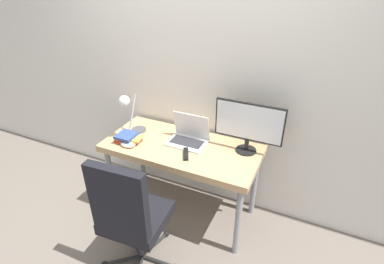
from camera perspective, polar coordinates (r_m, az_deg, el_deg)
The scene contains 10 objects.
ground_plane at distance 2.90m, azimuth -4.71°, elevation -18.53°, with size 12.00×12.00×0.00m, color #70665B.
wall_back at distance 2.71m, azimuth 1.51°, elevation 11.20°, with size 8.00×0.05×2.60m.
desk at distance 2.66m, azimuth -1.97°, elevation -3.95°, with size 1.37×0.64×0.76m.
laptop at distance 2.65m, azimuth -0.68°, elevation -0.92°, with size 0.34×0.25×0.26m.
monitor at distance 2.47m, azimuth 10.75°, elevation 1.43°, with size 0.57×0.18×0.44m.
desk_lamp at distance 2.69m, azimuth -11.95°, elevation 4.16°, with size 0.14×0.28×0.42m.
office_chair at distance 2.27m, azimuth -11.77°, elevation -14.99°, with size 0.60×0.62×1.05m.
book_stack at distance 2.72m, azimuth -12.13°, elevation -1.14°, with size 0.25×0.18×0.08m.
tv_remote at distance 2.49m, azimuth -1.17°, elevation -4.20°, with size 0.11×0.18×0.02m.
game_controller at distance 2.66m, azimuth -12.09°, elevation -2.26°, with size 0.14×0.10×0.04m.
Camera 1 is at (1.01, -1.66, 2.15)m, focal length 28.00 mm.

